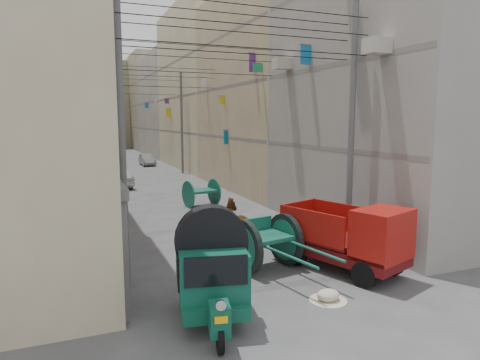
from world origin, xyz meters
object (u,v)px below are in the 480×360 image
distant_car_grey (147,160)px  horse (241,227)px  tonga_cart (266,242)px  distant_car_green (100,154)px  distant_car_white (116,177)px  mini_truck (355,241)px  second_cart (201,192)px  feed_sack (328,295)px  auto_rickshaw (211,269)px

distant_car_grey → horse: bearing=-93.9°
tonga_cart → distant_car_green: bearing=81.7°
tonga_cart → distant_car_green: tonga_cart is taller
distant_car_white → mini_truck: bearing=93.1°
distant_car_white → second_cart: bearing=101.9°
second_cart → distant_car_white: size_ratio=0.47×
feed_sack → distant_car_green: distant_car_green is taller
second_cart → distant_car_green: size_ratio=0.43×
distant_car_grey → second_cart: bearing=-92.6°
auto_rickshaw → tonga_cart: (2.43, 2.41, -0.32)m
tonga_cart → distant_car_grey: size_ratio=1.09×
mini_truck → feed_sack: mini_truck is taller
mini_truck → second_cart: size_ratio=2.21×
horse → second_cart: bearing=-109.2°
feed_sack → auto_rickshaw: bearing=177.2°
mini_truck → distant_car_white: mini_truck is taller
feed_sack → distant_car_white: bearing=98.0°
feed_sack → second_cart: bearing=87.7°
auto_rickshaw → second_cart: auto_rickshaw is taller
distant_car_white → distant_car_green: distant_car_white is taller
second_cart → horse: size_ratio=0.87×
auto_rickshaw → tonga_cart: 3.44m
mini_truck → distant_car_grey: (-0.33, 31.24, -0.40)m
second_cart → feed_sack: bearing=-102.7°
mini_truck → distant_car_grey: bearing=71.3°
auto_rickshaw → second_cart: bearing=86.2°
feed_sack → distant_car_grey: distant_car_grey is taller
mini_truck → horse: size_ratio=1.93×
horse → distant_car_green: size_ratio=0.49×
second_cart → horse: 7.62m
auto_rickshaw → horse: size_ratio=1.42×
horse → distant_car_white: 15.64m
tonga_cart → distant_car_green: size_ratio=0.90×
feed_sack → distant_car_green: bearing=93.2°
mini_truck → distant_car_grey: mini_truck is taller
horse → auto_rickshaw: bearing=48.7°
auto_rickshaw → distant_car_white: size_ratio=0.76×
distant_car_green → auto_rickshaw: bearing=81.2°
auto_rickshaw → feed_sack: size_ratio=4.97×
tonga_cart → feed_sack: size_ratio=6.35×
tonga_cart → second_cart: 9.39m
distant_car_white → distant_car_green: bearing=-101.6°
auto_rickshaw → distant_car_green: 40.91m
second_cart → feed_sack: 11.92m
mini_truck → distant_car_green: size_ratio=0.95×
distant_car_white → horse: bearing=88.0°
feed_sack → distant_car_green: 41.11m
tonga_cart → distant_car_green: 38.54m
feed_sack → distant_car_green: (-2.33, 41.04, 0.44)m
mini_truck → horse: 3.77m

